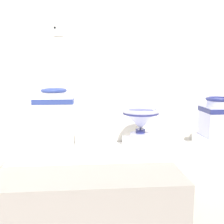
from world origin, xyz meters
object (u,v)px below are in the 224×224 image
Objects in this scene: info_placard_second at (58,31)px; museum_bench at (74,209)px; plinth_block_tall_cobalt at (216,144)px; plinth_block_broad_patterned at (140,145)px; antique_toilet_broad_patterned at (141,119)px; antique_toilet_rightmost at (55,111)px; antique_toilet_tall_cobalt at (218,117)px; plinth_block_rightmost at (56,145)px.

info_placard_second is 2.21m from museum_bench.
museum_bench is at bearing -138.13° from plinth_block_tall_cobalt.
plinth_block_tall_cobalt is (0.82, -0.12, 0.02)m from plinth_block_broad_patterned.
antique_toilet_broad_patterned is 1.05× the size of plinth_block_tall_cobalt.
plinth_block_tall_cobalt is (1.73, 0.01, -0.39)m from antique_toilet_rightmost.
info_placard_second reaches higher than plinth_block_tall_cobalt.
plinth_block_tall_cobalt is 0.30m from antique_toilet_tall_cobalt.
antique_toilet_rightmost reaches higher than plinth_block_tall_cobalt.
plinth_block_tall_cobalt is 0.93× the size of antique_toilet_tall_cobalt.
info_placard_second is (0.01, 0.51, 0.86)m from antique_toilet_rightmost.
info_placard_second reaches higher than plinth_block_broad_patterned.
antique_toilet_tall_cobalt is 3.53× the size of info_placard_second.
museum_bench is at bearing -82.36° from info_placard_second.
antique_toilet_rightmost reaches higher than antique_toilet_tall_cobalt.
plinth_block_rightmost is at bearing 100.90° from museum_bench.
plinth_block_tall_cobalt is at bearing -8.51° from plinth_block_broad_patterned.
antique_toilet_rightmost is 1.73m from antique_toilet_tall_cobalt.
info_placard_second reaches higher than museum_bench.
info_placard_second is (0.01, 0.51, 1.21)m from plinth_block_rightmost.
antique_toilet_tall_cobalt reaches higher than plinth_block_broad_patterned.
plinth_block_broad_patterned is 0.83m from plinth_block_tall_cobalt.
info_placard_second is at bearing 97.64° from museum_bench.
plinth_block_rightmost is 0.35m from antique_toilet_rightmost.
antique_toilet_broad_patterned is 0.87m from plinth_block_tall_cobalt.
plinth_block_rightmost is 1.34m from museum_bench.
antique_toilet_rightmost is at bearing -171.93° from antique_toilet_broad_patterned.
plinth_block_rightmost is 0.28× the size of museum_bench.
antique_toilet_rightmost is at bearing -179.76° from antique_toilet_tall_cobalt.
antique_toilet_tall_cobalt is at bearing -16.32° from info_placard_second.
plinth_block_rightmost is 0.92× the size of plinth_block_broad_patterned.
museum_bench is at bearing -114.51° from antique_toilet_broad_patterned.
antique_toilet_tall_cobalt reaches higher than museum_bench.
antique_toilet_broad_patterned is (0.91, 0.13, -0.12)m from antique_toilet_rightmost.
info_placard_second is at bearing 163.68° from antique_toilet_tall_cobalt.
antique_toilet_tall_cobalt is 0.34× the size of museum_bench.
antique_toilet_rightmost reaches higher than museum_bench.
antique_toilet_tall_cobalt is (1.73, 0.01, -0.08)m from antique_toilet_rightmost.
plinth_block_tall_cobalt is at bearing 0.00° from antique_toilet_tall_cobalt.
plinth_block_tall_cobalt is at bearing 0.24° from plinth_block_rightmost.
plinth_block_tall_cobalt is at bearing -8.51° from antique_toilet_broad_patterned.
plinth_block_broad_patterned is 1.59m from museum_bench.
plinth_block_broad_patterned is at bearing 171.49° from plinth_block_tall_cobalt.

